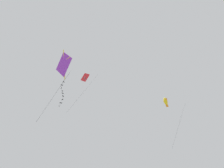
# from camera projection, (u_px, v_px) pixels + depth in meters

# --- Properties ---
(kite_diamond_upper_right) EXTENTS (2.42, 1.34, 6.55)m
(kite_diamond_upper_right) POSITION_uv_depth(u_px,v_px,m) (64.00, 64.00, 15.12)
(kite_diamond_upper_right) COLOR purple
(kite_fish_near_right) EXTENTS (3.27, 3.03, 8.36)m
(kite_fish_near_right) POSITION_uv_depth(u_px,v_px,m) (166.00, 101.00, 28.88)
(kite_fish_near_right) COLOR yellow
(kite_delta_highest) EXTENTS (3.74, 3.14, 7.65)m
(kite_delta_highest) POSITION_uv_depth(u_px,v_px,m) (85.00, 78.00, 30.38)
(kite_delta_highest) COLOR red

